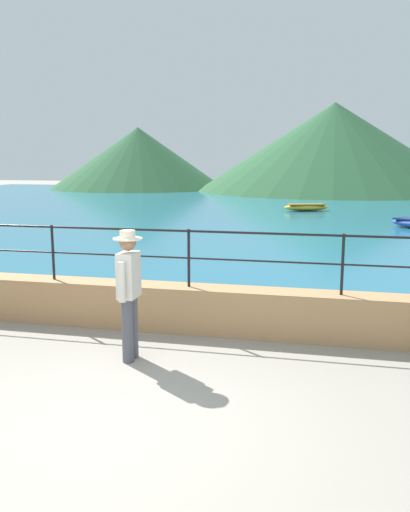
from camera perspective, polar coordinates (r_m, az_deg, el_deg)
The scene contains 8 objects.
ground_plane at distance 5.64m, azimuth -10.35°, elevation -17.76°, with size 120.00×120.00×0.00m, color gray.
promenade_wall at distance 8.33m, azimuth -1.73°, elevation -5.64°, with size 20.00×0.56×0.70m, color tan.
railing at distance 8.12m, azimuth -1.77°, elevation 1.06°, with size 18.44×0.04×0.90m.
lake_water at distance 30.57m, azimuth 9.07°, elevation 5.25°, with size 64.00×44.32×0.06m, color #236B89.
hill_main at distance 47.32m, azimuth 13.70°, elevation 11.31°, with size 23.58×23.58×7.47m, color #285633.
hill_secondary at distance 50.80m, azimuth -7.21°, elevation 10.42°, with size 16.49×16.49×5.69m, color #285633.
person_walking at distance 7.01m, azimuth -8.20°, elevation -3.50°, with size 0.38×0.57×1.75m.
boat_1 at distance 28.02m, azimuth 10.84°, elevation 5.21°, with size 2.46×1.55×0.36m.
Camera 1 is at (2.03, -4.55, 2.63)m, focal length 37.10 mm.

